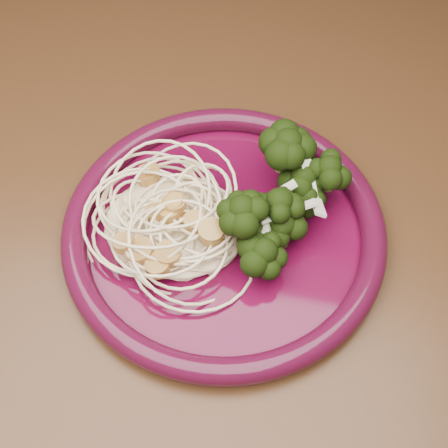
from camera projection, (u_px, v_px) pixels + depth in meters
name	position (u px, v px, depth m)	size (l,w,h in m)	color
dining_table	(313.00, 252.00, 0.67)	(1.20, 0.80, 0.75)	#472814
dinner_plate	(224.00, 230.00, 0.55)	(0.32, 0.32, 0.02)	#45051F
spaghetti_pile	(174.00, 220.00, 0.55)	(0.13, 0.11, 0.03)	beige
scallop_cluster	(172.00, 197.00, 0.52)	(0.12, 0.12, 0.04)	#C28F43
broccoli_pile	(286.00, 221.00, 0.53)	(0.09, 0.15, 0.05)	black
onion_garnish	(290.00, 198.00, 0.51)	(0.06, 0.10, 0.05)	beige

